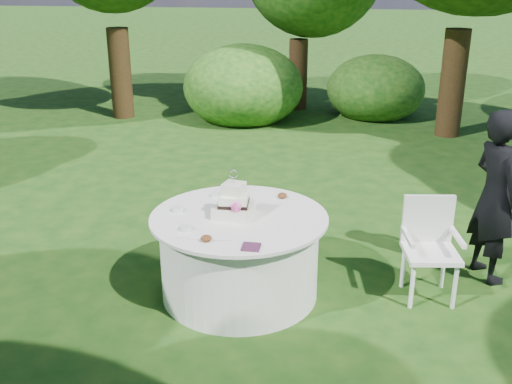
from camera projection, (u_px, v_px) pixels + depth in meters
The scene contains 9 objects.
ground at pixel (240, 293), 5.49m from camera, with size 80.00×80.00×0.00m, color #153D10.
napkins at pixel (251, 247), 4.61m from camera, with size 0.14×0.14×0.02m, color #461E3A.
feather_plume at pixel (203, 238), 4.78m from camera, with size 0.48×0.07×0.01m, color white.
guest at pixel (496, 196), 5.52m from camera, with size 0.60×0.39×1.64m, color black.
table at pixel (239, 255), 5.35m from camera, with size 1.56×1.56×0.77m.
cake at pixel (234, 204), 5.18m from camera, with size 0.36×0.36×0.43m.
chair at pixel (429, 241), 5.32m from camera, with size 0.52×0.51×0.91m.
votives at pixel (194, 210), 5.29m from camera, with size 0.36×0.89×0.04m.
petal_cups at pixel (248, 215), 5.17m from camera, with size 0.58×1.12×0.05m.
Camera 1 is at (0.86, -4.73, 2.80)m, focal length 42.00 mm.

